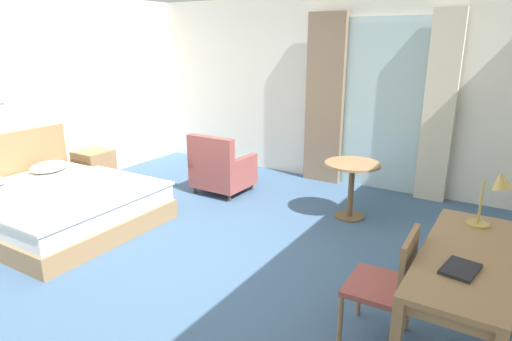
% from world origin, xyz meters
% --- Properties ---
extents(ground, '(6.57, 6.93, 0.10)m').
position_xyz_m(ground, '(0.00, 0.00, -0.05)').
color(ground, '#426084').
extents(wall_back, '(6.17, 0.12, 2.74)m').
position_xyz_m(wall_back, '(0.00, 3.20, 1.37)').
color(wall_back, white).
rests_on(wall_back, ground).
extents(wall_left, '(0.12, 6.53, 2.74)m').
position_xyz_m(wall_left, '(-3.03, 0.00, 1.37)').
color(wall_left, white).
rests_on(wall_left, ground).
extents(balcony_glass_door, '(1.17, 0.02, 2.41)m').
position_xyz_m(balcony_glass_door, '(0.98, 3.12, 1.21)').
color(balcony_glass_door, silver).
rests_on(balcony_glass_door, ground).
extents(curtain_panel_left, '(0.58, 0.10, 2.49)m').
position_xyz_m(curtain_panel_left, '(0.18, 3.02, 1.25)').
color(curtain_panel_left, '#897056').
rests_on(curtain_panel_left, ground).
extents(curtain_panel_right, '(0.39, 0.10, 2.49)m').
position_xyz_m(curtain_panel_right, '(1.78, 3.02, 1.25)').
color(curtain_panel_right, beige).
rests_on(curtain_panel_right, ground).
extents(bed, '(2.18, 1.85, 0.97)m').
position_xyz_m(bed, '(-1.84, -0.20, 0.24)').
color(bed, '#9E754C').
rests_on(bed, ground).
extents(nightstand, '(0.49, 0.48, 0.50)m').
position_xyz_m(nightstand, '(-2.73, 1.08, 0.25)').
color(nightstand, '#9E754C').
rests_on(nightstand, ground).
extents(writing_desk, '(0.56, 1.51, 0.78)m').
position_xyz_m(writing_desk, '(2.56, -0.13, 0.68)').
color(writing_desk, '#9E754C').
rests_on(writing_desk, ground).
extents(desk_chair, '(0.42, 0.49, 0.87)m').
position_xyz_m(desk_chair, '(2.11, -0.26, 0.49)').
color(desk_chair, '#9E4C47').
rests_on(desk_chair, ground).
extents(desk_lamp, '(0.28, 0.22, 0.47)m').
position_xyz_m(desk_lamp, '(2.65, 0.35, 1.09)').
color(desk_lamp, tan).
rests_on(desk_lamp, writing_desk).
extents(closed_book, '(0.22, 0.29, 0.02)m').
position_xyz_m(closed_book, '(2.55, -0.40, 0.79)').
color(closed_book, '#232328').
rests_on(closed_book, writing_desk).
extents(armchair_by_window, '(0.73, 0.69, 0.86)m').
position_xyz_m(armchair_by_window, '(-0.80, 1.72, 0.34)').
color(armchair_by_window, '#9E4C47').
rests_on(armchair_by_window, ground).
extents(round_cafe_table, '(0.67, 0.67, 0.70)m').
position_xyz_m(round_cafe_table, '(1.08, 1.83, 0.52)').
color(round_cafe_table, '#9E754C').
rests_on(round_cafe_table, ground).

